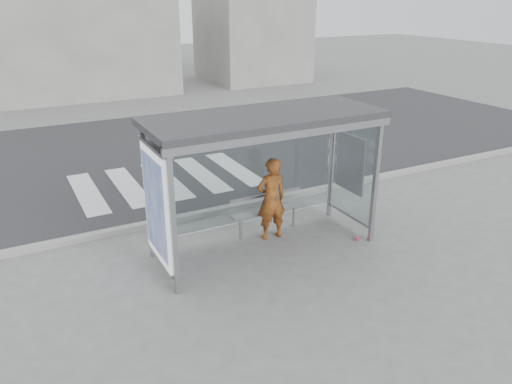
% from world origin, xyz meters
% --- Properties ---
extents(ground, '(80.00, 80.00, 0.00)m').
position_xyz_m(ground, '(0.00, 0.00, 0.00)').
color(ground, '#60605E').
rests_on(ground, ground).
extents(road, '(30.00, 10.00, 0.01)m').
position_xyz_m(road, '(0.00, 7.00, 0.00)').
color(road, '#252528').
rests_on(road, ground).
extents(curb, '(30.00, 0.18, 0.12)m').
position_xyz_m(curb, '(0.00, 1.95, 0.06)').
color(curb, gray).
rests_on(curb, ground).
extents(crosswalk, '(4.55, 3.00, 0.00)m').
position_xyz_m(crosswalk, '(-0.50, 4.50, 0.00)').
color(crosswalk, silver).
rests_on(crosswalk, ground).
extents(bus_shelter, '(4.25, 1.65, 2.62)m').
position_xyz_m(bus_shelter, '(-0.37, 0.06, 1.98)').
color(bus_shelter, gray).
rests_on(bus_shelter, ground).
extents(building_center, '(8.00, 5.00, 5.00)m').
position_xyz_m(building_center, '(0.00, 18.00, 2.50)').
color(building_center, gray).
rests_on(building_center, ground).
extents(building_right, '(5.00, 5.00, 7.00)m').
position_xyz_m(building_right, '(9.00, 18.00, 3.50)').
color(building_right, gray).
rests_on(building_right, ground).
extents(person, '(0.63, 0.44, 1.67)m').
position_xyz_m(person, '(0.33, 0.35, 0.83)').
color(person, '#D84214').
rests_on(person, ground).
extents(bench, '(1.59, 0.21, 0.82)m').
position_xyz_m(bench, '(0.39, 0.58, 0.49)').
color(bench, gray).
rests_on(bench, ground).
extents(soda_can, '(0.14, 0.13, 0.07)m').
position_xyz_m(soda_can, '(1.79, -0.55, 0.04)').
color(soda_can, '#E64374').
rests_on(soda_can, ground).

